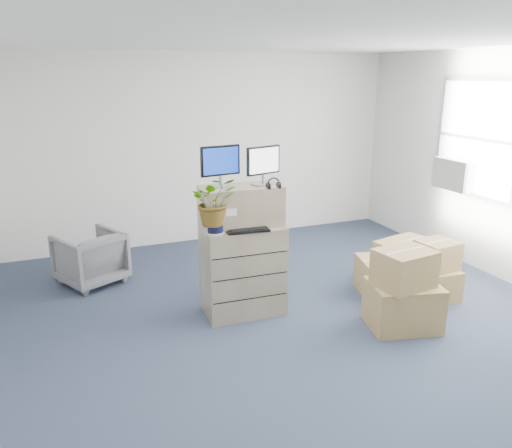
{
  "coord_description": "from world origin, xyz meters",
  "views": [
    {
      "loc": [
        -2.04,
        -3.73,
        2.49
      ],
      "look_at": [
        -0.4,
        0.4,
        1.15
      ],
      "focal_mm": 35.0,
      "sensor_mm": 36.0,
      "label": 1
    }
  ],
  "objects_px": {
    "filing_cabinet_lower": "(243,270)",
    "office_chair": "(90,256)",
    "monitor_left": "(220,164)",
    "keyboard": "(247,230)",
    "water_bottle": "(247,213)",
    "potted_plant": "(214,207)",
    "monitor_right": "(263,163)"
  },
  "relations": [
    {
      "from": "potted_plant",
      "to": "office_chair",
      "type": "bearing_deg",
      "value": 126.36
    },
    {
      "from": "potted_plant",
      "to": "office_chair",
      "type": "height_order",
      "value": "potted_plant"
    },
    {
      "from": "monitor_right",
      "to": "filing_cabinet_lower",
      "type": "bearing_deg",
      "value": 168.21
    },
    {
      "from": "monitor_left",
      "to": "water_bottle",
      "type": "xyz_separation_m",
      "value": [
        0.27,
        -0.04,
        -0.53
      ]
    },
    {
      "from": "monitor_right",
      "to": "water_bottle",
      "type": "relative_size",
      "value": 1.65
    },
    {
      "from": "monitor_right",
      "to": "keyboard",
      "type": "xyz_separation_m",
      "value": [
        -0.25,
        -0.19,
        -0.63
      ]
    },
    {
      "from": "filing_cabinet_lower",
      "to": "monitor_left",
      "type": "relative_size",
      "value": 2.3
    },
    {
      "from": "monitor_right",
      "to": "keyboard",
      "type": "distance_m",
      "value": 0.7
    },
    {
      "from": "potted_plant",
      "to": "office_chair",
      "type": "distance_m",
      "value": 2.1
    },
    {
      "from": "potted_plant",
      "to": "monitor_right",
      "type": "bearing_deg",
      "value": 12.82
    },
    {
      "from": "office_chair",
      "to": "monitor_right",
      "type": "bearing_deg",
      "value": 113.63
    },
    {
      "from": "monitor_right",
      "to": "office_chair",
      "type": "distance_m",
      "value": 2.54
    },
    {
      "from": "water_bottle",
      "to": "office_chair",
      "type": "relative_size",
      "value": 0.34
    },
    {
      "from": "filing_cabinet_lower",
      "to": "water_bottle",
      "type": "relative_size",
      "value": 4.01
    },
    {
      "from": "keyboard",
      "to": "potted_plant",
      "type": "distance_m",
      "value": 0.42
    },
    {
      "from": "filing_cabinet_lower",
      "to": "monitor_left",
      "type": "distance_m",
      "value": 1.16
    },
    {
      "from": "monitor_left",
      "to": "water_bottle",
      "type": "height_order",
      "value": "monitor_left"
    },
    {
      "from": "potted_plant",
      "to": "filing_cabinet_lower",
      "type": "bearing_deg",
      "value": 19.05
    },
    {
      "from": "monitor_left",
      "to": "monitor_right",
      "type": "distance_m",
      "value": 0.44
    },
    {
      "from": "monitor_left",
      "to": "keyboard",
      "type": "height_order",
      "value": "monitor_left"
    },
    {
      "from": "filing_cabinet_lower",
      "to": "monitor_right",
      "type": "bearing_deg",
      "value": 5.59
    },
    {
      "from": "keyboard",
      "to": "filing_cabinet_lower",
      "type": "bearing_deg",
      "value": 90.95
    },
    {
      "from": "monitor_right",
      "to": "potted_plant",
      "type": "bearing_deg",
      "value": 177.5
    },
    {
      "from": "filing_cabinet_lower",
      "to": "monitor_right",
      "type": "distance_m",
      "value": 1.15
    },
    {
      "from": "filing_cabinet_lower",
      "to": "monitor_right",
      "type": "height_order",
      "value": "monitor_right"
    },
    {
      "from": "water_bottle",
      "to": "office_chair",
      "type": "bearing_deg",
      "value": 138.35
    },
    {
      "from": "filing_cabinet_lower",
      "to": "office_chair",
      "type": "xyz_separation_m",
      "value": [
        -1.47,
        1.42,
        -0.13
      ]
    },
    {
      "from": "filing_cabinet_lower",
      "to": "keyboard",
      "type": "relative_size",
      "value": 2.25
    },
    {
      "from": "monitor_left",
      "to": "monitor_right",
      "type": "height_order",
      "value": "monitor_left"
    },
    {
      "from": "keyboard",
      "to": "office_chair",
      "type": "bearing_deg",
      "value": 137.2
    },
    {
      "from": "potted_plant",
      "to": "keyboard",
      "type": "bearing_deg",
      "value": -10.56
    },
    {
      "from": "water_bottle",
      "to": "potted_plant",
      "type": "relative_size",
      "value": 0.45
    }
  ]
}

